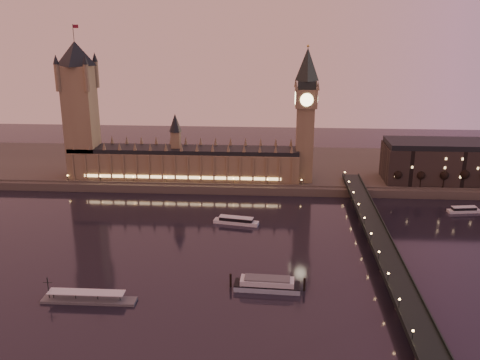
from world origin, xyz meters
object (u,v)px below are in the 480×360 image
object	(u,v)px
cruise_boat_a	(236,221)
pontoon_pier	(89,299)
cruise_boat_b	(464,210)
moored_barge	(267,284)

from	to	relation	value
cruise_boat_a	pontoon_pier	bearing A→B (deg)	-111.66
cruise_boat_a	pontoon_pier	size ratio (longest dim) A/B	0.66
cruise_boat_a	cruise_boat_b	bearing A→B (deg)	21.47
cruise_boat_a	pontoon_pier	xyz separation A→B (m)	(-63.98, -102.57, -0.77)
pontoon_pier	moored_barge	bearing A→B (deg)	11.21
cruise_boat_b	moored_barge	bearing A→B (deg)	-147.53
cruise_boat_a	cruise_boat_b	xyz separation A→B (m)	(156.39, 30.88, -0.26)
cruise_boat_a	moored_barge	distance (m)	88.30
cruise_boat_a	cruise_boat_b	distance (m)	159.41
cruise_boat_b	pontoon_pier	distance (m)	257.63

